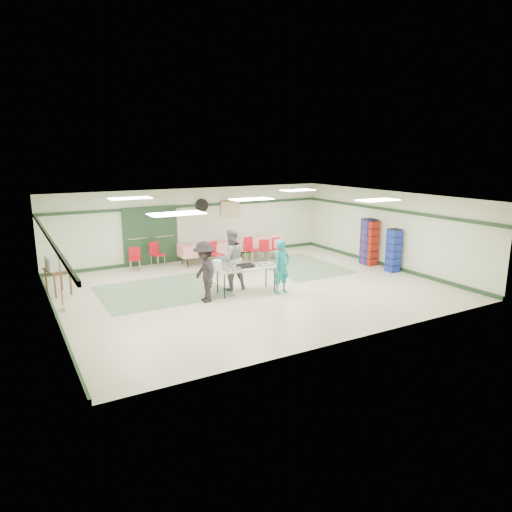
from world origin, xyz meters
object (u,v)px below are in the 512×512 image
office_printer (57,263)px  crate_stack_blue_a (368,242)px  chair_c (277,246)px  chair_loose_b (135,257)px  chair_b (250,247)px  dining_table_a (258,243)px  volunteer_dark (205,272)px  printer_table (57,273)px  crate_stack_blue_b (394,250)px  broom (61,283)px  volunteer_teal (282,267)px  volunteer_grey (231,259)px  crate_stack_red (371,243)px  dining_table_b (205,249)px  chair_d (215,252)px  serving_table (246,269)px  chair_loose_a (156,252)px  chair_a (265,248)px

office_printer → crate_stack_blue_a: bearing=-21.4°
chair_c → chair_loose_b: bearing=178.1°
chair_b → chair_loose_b: bearing=150.2°
dining_table_a → crate_stack_blue_a: crate_stack_blue_a is taller
volunteer_dark → printer_table: 4.37m
volunteer_dark → chair_c: bearing=131.2°
crate_stack_blue_b → broom: size_ratio=1.06×
volunteer_teal → printer_table: volunteer_teal is taller
volunteer_grey → crate_stack_blue_a: bearing=-173.7°
volunteer_teal → chair_b: 3.95m
chair_loose_b → crate_stack_red: size_ratio=0.50×
dining_table_b → crate_stack_blue_b: bearing=-36.1°
chair_d → serving_table: bearing=-118.2°
crate_stack_blue_a → office_printer: crate_stack_blue_a is taller
chair_b → broom: (-6.81, -2.27, 0.15)m
crate_stack_blue_a → chair_loose_b: bearing=157.1°
chair_c → crate_stack_blue_b: crate_stack_blue_b is taller
chair_d → office_printer: 5.35m
crate_stack_blue_a → crate_stack_red: bearing=-90.0°
crate_stack_blue_a → printer_table: crate_stack_blue_a is taller
chair_loose_a → chair_loose_b: (-0.81, -0.20, -0.05)m
crate_stack_blue_b → broom: bearing=172.5°
crate_stack_red → dining_table_b: bearing=149.1°
volunteer_dark → broom: 3.69m
chair_c → crate_stack_blue_a: crate_stack_blue_a is taller
volunteer_teal → chair_loose_b: (-3.04, 4.64, -0.29)m
serving_table → chair_loose_a: (-1.33, 4.32, -0.17)m
broom → dining_table_b: bearing=40.1°
crate_stack_blue_b → printer_table: (-10.30, 2.91, -0.11)m
chair_loose_b → volunteer_teal: bearing=-40.0°
volunteer_grey → crate_stack_red: 5.76m
volunteer_grey → crate_stack_red: size_ratio=1.14×
volunteer_dark → dining_table_a: size_ratio=0.85×
volunteer_dark → office_printer: volunteer_dark is taller
dining_table_b → chair_d: size_ratio=2.15×
dining_table_b → chair_loose_b: 2.53m
crate_stack_blue_a → crate_stack_blue_b: (0.00, -1.24, -0.10)m
dining_table_b → office_printer: bearing=-161.6°
volunteer_teal → crate_stack_blue_b: 4.63m
chair_a → office_printer: bearing=-156.8°
printer_table → volunteer_grey: bearing=-38.0°
chair_loose_a → volunteer_dark: bearing=-113.4°
serving_table → chair_loose_b: (-2.14, 4.12, -0.22)m
chair_loose_b → crate_stack_red: 8.37m
chair_c → office_printer: bearing=-166.6°
dining_table_a → crate_stack_red: bearing=-36.8°
volunteer_grey → chair_d: volunteer_grey is taller
chair_a → crate_stack_blue_a: 3.81m
volunteer_dark → chair_a: bearing=134.8°
crate_stack_blue_b → chair_loose_b: bearing=149.7°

